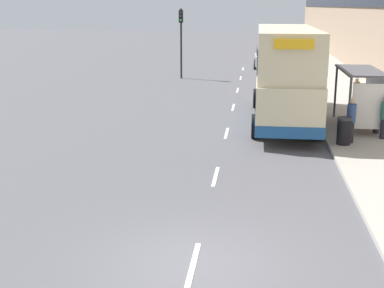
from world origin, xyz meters
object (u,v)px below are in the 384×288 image
pedestrian_3 (377,113)px  car_0 (265,58)px  pedestrian_1 (351,120)px  litter_bin (344,131)px  bus_shelter (365,88)px  double_decker_bus_near (285,73)px  pedestrian_2 (356,93)px  traffic_light_far_kerb (181,32)px

pedestrian_3 → car_0: bearing=99.8°
pedestrian_1 → litter_bin: (-0.28, -0.29, -0.36)m
bus_shelter → pedestrian_1: size_ratio=2.43×
double_decker_bus_near → litter_bin: bearing=-64.9°
double_decker_bus_near → car_0: (-0.60, 22.48, -1.41)m
pedestrian_3 → litter_bin: size_ratio=1.56×
car_0 → pedestrian_1: pedestrian_1 is taller
pedestrian_2 → litter_bin: (-1.69, -7.49, -0.29)m
car_0 → pedestrian_2: (4.37, -19.42, 0.08)m
car_0 → double_decker_bus_near: bearing=-88.5°
car_0 → litter_bin: 27.04m
pedestrian_2 → bus_shelter: bearing=-95.9°
traffic_light_far_kerb → pedestrian_1: bearing=-63.9°
double_decker_bus_near → litter_bin: 5.15m
traffic_light_far_kerb → litter_bin: bearing=-65.0°
bus_shelter → car_0: 24.32m
double_decker_bus_near → pedestrian_3: bearing=-32.7°
pedestrian_1 → pedestrian_3: size_ratio=1.05×
pedestrian_1 → pedestrian_3: 2.22m
car_0 → traffic_light_far_kerb: 10.29m
car_0 → litter_bin: size_ratio=4.01×
double_decker_bus_near → pedestrian_2: size_ratio=6.59×
pedestrian_2 → litter_bin: bearing=-102.7°
pedestrian_1 → traffic_light_far_kerb: bearing=116.1°
pedestrian_2 → pedestrian_3: pedestrian_3 is taller
pedestrian_3 → traffic_light_far_kerb: 20.25m
car_0 → pedestrian_3: same height
litter_bin → traffic_light_far_kerb: size_ratio=0.21×
bus_shelter → pedestrian_3: 1.31m
bus_shelter → double_decker_bus_near: 3.65m
pedestrian_3 → double_decker_bus_near: bearing=147.3°
traffic_light_far_kerb → car_0: bearing=51.0°
bus_shelter → pedestrian_3: bus_shelter is taller
pedestrian_1 → traffic_light_far_kerb: size_ratio=0.34×
pedestrian_3 → traffic_light_far_kerb: traffic_light_far_kerb is taller
pedestrian_1 → pedestrian_3: (1.35, 1.76, -0.05)m
pedestrian_1 → pedestrian_2: 7.33m
car_0 → pedestrian_3: 25.22m
bus_shelter → pedestrian_3: (0.41, -0.87, -0.90)m
pedestrian_3 → litter_bin: 2.64m
pedestrian_1 → traffic_light_far_kerb: traffic_light_far_kerb is taller
car_0 → pedestrian_1: 26.78m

